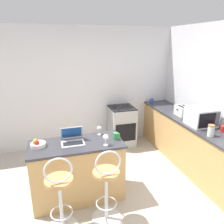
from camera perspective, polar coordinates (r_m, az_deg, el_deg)
The scene contains 17 objects.
ground_plane at distance 3.29m, azimuth 0.55°, elevation -25.66°, with size 20.00×20.00×0.00m, color #ADA393.
wall_back at distance 4.84m, azimuth -7.78°, elevation 6.10°, with size 12.00×0.06×2.60m.
breakfast_bar at distance 3.38m, azimuth -8.91°, elevation -14.90°, with size 1.33×0.60×0.90m.
counter_right at distance 4.45m, azimuth 19.35°, elevation -7.37°, with size 0.59×2.90×0.90m.
bar_stool_near at distance 2.87m, azimuth -13.38°, elevation -20.55°, with size 0.40×0.40×1.07m.
bar_stool_far at distance 2.93m, azimuth -1.42°, elevation -19.07°, with size 0.40×0.40×1.07m.
laptop at distance 3.19m, azimuth -10.33°, elevation -6.80°, with size 0.32×0.30×0.22m.
microwave at distance 4.03m, azimuth 22.33°, elevation -1.12°, with size 0.44×0.40×0.31m.
toaster at distance 4.45m, azimuth 17.99°, elevation 0.29°, with size 0.25×0.28×0.19m.
stove_range at distance 4.96m, azimuth 2.53°, elevation -3.72°, with size 0.54×0.57×0.91m.
wine_glass_tall at distance 3.36m, azimuth -3.36°, elevation -4.35°, with size 0.07×0.07×0.14m.
mug_red at distance 3.91m, azimuth 26.96°, elevation -3.92°, with size 0.09×0.07×0.10m.
fruit_bowl at distance 3.18m, azimuth -18.88°, elevation -7.89°, with size 0.20×0.20×0.11m.
storage_jar at distance 3.63m, azimuth 24.42°, elevation -4.43°, with size 0.10×0.10×0.18m.
mug_green at distance 3.22m, azimuth 1.07°, elevation -6.28°, with size 0.10×0.08×0.10m.
mug_blue at distance 5.24m, azimuth 10.33°, elevation 2.95°, with size 0.09×0.08×0.10m.
wine_glass_short at distance 3.02m, azimuth -1.66°, elevation -6.66°, with size 0.08×0.08×0.16m.
Camera 1 is at (-0.70, -2.29, 2.26)m, focal length 35.00 mm.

